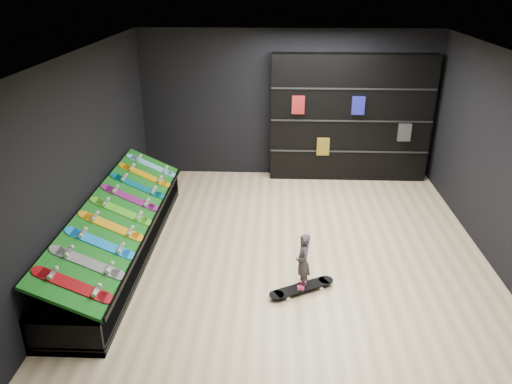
{
  "coord_description": "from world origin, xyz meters",
  "views": [
    {
      "loc": [
        -0.21,
        -6.54,
        4.0
      ],
      "look_at": [
        -0.5,
        0.2,
        1.0
      ],
      "focal_mm": 35.0,
      "sensor_mm": 36.0,
      "label": 1
    }
  ],
  "objects_px": {
    "display_rack": "(121,240)",
    "back_shelving": "(350,118)",
    "floor_skateboard": "(302,289)",
    "child": "(302,272)"
  },
  "relations": [
    {
      "from": "display_rack",
      "to": "back_shelving",
      "type": "height_order",
      "value": "back_shelving"
    },
    {
      "from": "back_shelving",
      "to": "floor_skateboard",
      "type": "height_order",
      "value": "back_shelving"
    },
    {
      "from": "child",
      "to": "back_shelving",
      "type": "bearing_deg",
      "value": 157.01
    },
    {
      "from": "back_shelving",
      "to": "floor_skateboard",
      "type": "relative_size",
      "value": 3.26
    },
    {
      "from": "display_rack",
      "to": "back_shelving",
      "type": "xyz_separation_m",
      "value": [
        3.82,
        3.32,
        1.03
      ]
    },
    {
      "from": "floor_skateboard",
      "to": "child",
      "type": "xyz_separation_m",
      "value": [
        0.0,
        0.0,
        0.28
      ]
    },
    {
      "from": "back_shelving",
      "to": "floor_skateboard",
      "type": "xyz_separation_m",
      "value": [
        -1.1,
        -4.2,
        -1.23
      ]
    },
    {
      "from": "back_shelving",
      "to": "child",
      "type": "relative_size",
      "value": 6.7
    },
    {
      "from": "back_shelving",
      "to": "floor_skateboard",
      "type": "bearing_deg",
      "value": -104.69
    },
    {
      "from": "back_shelving",
      "to": "display_rack",
      "type": "bearing_deg",
      "value": -138.99
    }
  ]
}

